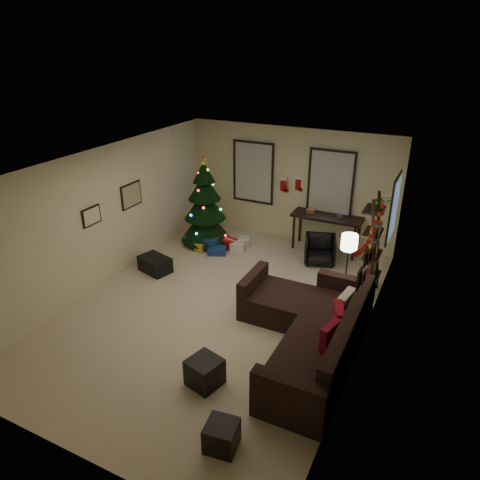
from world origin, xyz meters
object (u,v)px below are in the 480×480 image
object	(u,v)px
christmas_tree	(205,208)
sofa	(311,331)
desk	(327,220)
bookshelf	(374,248)
desk_chair	(320,250)

from	to	relation	value
christmas_tree	sofa	world-z (taller)	christmas_tree
desk	bookshelf	bearing A→B (deg)	-48.66
desk	desk_chair	size ratio (longest dim) A/B	2.58
desk_chair	bookshelf	distance (m)	1.62
sofa	desk_chair	xyz separation A→B (m)	(-0.74, 2.91, 0.00)
sofa	desk	world-z (taller)	sofa
desk	bookshelf	xyz separation A→B (m)	(1.30, -1.48, 0.20)
christmas_tree	bookshelf	bearing A→B (deg)	-8.62
sofa	bookshelf	world-z (taller)	bookshelf
christmas_tree	sofa	xyz separation A→B (m)	(3.47, -2.68, -0.59)
desk_chair	bookshelf	bearing A→B (deg)	-51.80
sofa	desk_chair	distance (m)	3.00
desk_chair	bookshelf	size ratio (longest dim) A/B	0.31
sofa	desk_chair	size ratio (longest dim) A/B	4.95
christmas_tree	desk	size ratio (longest dim) A/B	1.37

